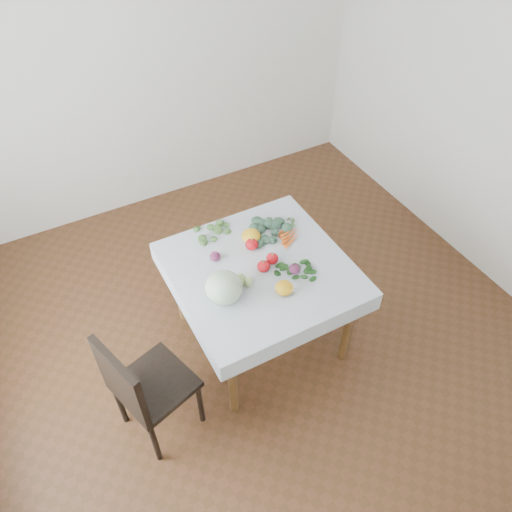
{
  "coord_description": "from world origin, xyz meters",
  "views": [
    {
      "loc": [
        -1.09,
        -1.96,
        3.11
      ],
      "look_at": [
        -0.01,
        0.05,
        0.82
      ],
      "focal_mm": 35.0,
      "sensor_mm": 36.0,
      "label": 1
    }
  ],
  "objects_px": {
    "table": "(260,278)",
    "cabbage": "(224,288)",
    "chair": "(141,386)",
    "carrot_bunch": "(290,235)",
    "heirloom_back": "(251,236)"
  },
  "relations": [
    {
      "from": "table",
      "to": "cabbage",
      "type": "bearing_deg",
      "value": -158.66
    },
    {
      "from": "chair",
      "to": "carrot_bunch",
      "type": "bearing_deg",
      "value": 20.64
    },
    {
      "from": "cabbage",
      "to": "table",
      "type": "bearing_deg",
      "value": 21.34
    },
    {
      "from": "heirloom_back",
      "to": "carrot_bunch",
      "type": "height_order",
      "value": "heirloom_back"
    },
    {
      "from": "chair",
      "to": "cabbage",
      "type": "relative_size",
      "value": 4.1
    },
    {
      "from": "heirloom_back",
      "to": "chair",
      "type": "bearing_deg",
      "value": -151.01
    },
    {
      "from": "chair",
      "to": "carrot_bunch",
      "type": "relative_size",
      "value": 5.16
    },
    {
      "from": "table",
      "to": "heirloom_back",
      "type": "height_order",
      "value": "heirloom_back"
    },
    {
      "from": "cabbage",
      "to": "carrot_bunch",
      "type": "bearing_deg",
      "value": 24.46
    },
    {
      "from": "table",
      "to": "carrot_bunch",
      "type": "xyz_separation_m",
      "value": [
        0.33,
        0.17,
        0.12
      ]
    },
    {
      "from": "carrot_bunch",
      "to": "heirloom_back",
      "type": "bearing_deg",
      "value": 162.04
    },
    {
      "from": "heirloom_back",
      "to": "carrot_bunch",
      "type": "relative_size",
      "value": 0.73
    },
    {
      "from": "carrot_bunch",
      "to": "cabbage",
      "type": "bearing_deg",
      "value": -155.54
    },
    {
      "from": "table",
      "to": "carrot_bunch",
      "type": "distance_m",
      "value": 0.38
    },
    {
      "from": "chair",
      "to": "cabbage",
      "type": "height_order",
      "value": "cabbage"
    }
  ]
}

